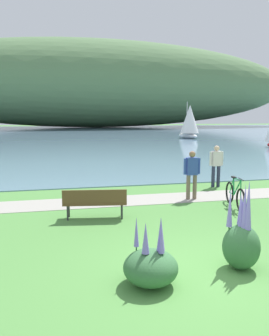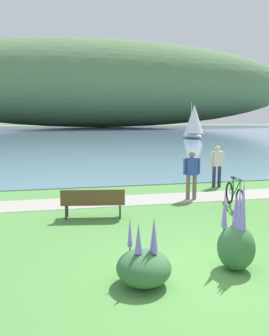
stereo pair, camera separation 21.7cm
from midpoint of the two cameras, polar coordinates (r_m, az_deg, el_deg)
ground_plane at (r=6.97m, az=10.90°, el=-16.42°), size 200.00×200.00×0.00m
bay_water at (r=53.99m, az=-9.04°, el=5.54°), size 180.00×80.00×0.04m
distant_hillside at (r=83.75m, az=-5.51°, el=13.57°), size 98.84×28.00×20.01m
shoreline_path at (r=12.11m, az=0.55°, el=-5.29°), size 60.00×1.50×0.01m
park_bench_near_camera at (r=9.93m, az=-6.21°, el=-5.42°), size 1.85×0.74×0.88m
bicycle_leaning_near_bench at (r=11.58m, az=16.66°, el=-4.33°), size 0.36×1.75×1.01m
person_at_shoreline at (r=14.50m, az=13.87°, el=0.70°), size 0.61×0.24×1.71m
person_on_the_grass at (r=12.18m, az=9.89°, el=-0.67°), size 0.61×0.22×1.71m
echium_bush_beside_closest at (r=7.04m, az=17.27°, el=-11.70°), size 0.71×0.71×1.76m
echium_bush_mid_cluster at (r=6.26m, az=2.59°, el=-15.84°), size 0.96×0.96×1.23m
sailboat_mid_bay at (r=43.54m, az=9.90°, el=7.60°), size 2.67×3.99×4.52m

